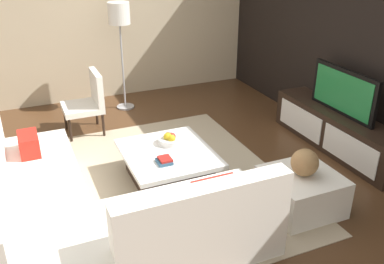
# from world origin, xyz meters

# --- Properties ---
(ground_plane) EXTENTS (14.00, 14.00, 0.00)m
(ground_plane) POSITION_xyz_m (0.00, 0.00, 0.00)
(ground_plane) COLOR #4C301C
(feature_wall_back) EXTENTS (6.40, 0.12, 2.80)m
(feature_wall_back) POSITION_xyz_m (0.00, 2.70, 1.40)
(feature_wall_back) COLOR black
(feature_wall_back) RESTS_ON ground
(side_wall_left) EXTENTS (0.12, 5.20, 2.80)m
(side_wall_left) POSITION_xyz_m (-3.20, 0.20, 1.40)
(side_wall_left) COLOR beige
(side_wall_left) RESTS_ON ground
(area_rug) EXTENTS (3.21, 2.66, 0.01)m
(area_rug) POSITION_xyz_m (-0.10, 0.00, 0.01)
(area_rug) COLOR tan
(area_rug) RESTS_ON ground
(media_console) EXTENTS (2.07, 0.48, 0.50)m
(media_console) POSITION_xyz_m (0.00, 2.40, 0.25)
(media_console) COLOR black
(media_console) RESTS_ON ground
(television) EXTENTS (1.09, 0.06, 0.57)m
(television) POSITION_xyz_m (0.00, 2.40, 0.79)
(television) COLOR black
(television) RESTS_ON media_console
(sectional_couch) EXTENTS (2.53, 2.33, 0.84)m
(sectional_couch) POSITION_xyz_m (0.52, -0.90, 0.29)
(sectional_couch) COLOR white
(sectional_couch) RESTS_ON ground
(coffee_table) EXTENTS (1.08, 0.96, 0.38)m
(coffee_table) POSITION_xyz_m (-0.10, 0.10, 0.20)
(coffee_table) COLOR black
(coffee_table) RESTS_ON ground
(accent_chair_near) EXTENTS (0.54, 0.53, 0.87)m
(accent_chair_near) POSITION_xyz_m (-1.79, -0.44, 0.49)
(accent_chair_near) COLOR black
(accent_chair_near) RESTS_ON ground
(floor_lamp) EXTENTS (0.32, 0.32, 1.66)m
(floor_lamp) POSITION_xyz_m (-2.51, 0.25, 1.40)
(floor_lamp) COLOR #A5A5AA
(floor_lamp) RESTS_ON ground
(ottoman) EXTENTS (0.70, 0.70, 0.40)m
(ottoman) POSITION_xyz_m (0.93, 1.15, 0.20)
(ottoman) COLOR white
(ottoman) RESTS_ON ground
(fruit_bowl) EXTENTS (0.28, 0.28, 0.14)m
(fruit_bowl) POSITION_xyz_m (-0.28, 0.20, 0.43)
(fruit_bowl) COLOR silver
(fruit_bowl) RESTS_ON coffee_table
(decorative_ball) EXTENTS (0.27, 0.27, 0.27)m
(decorative_ball) POSITION_xyz_m (0.93, 1.15, 0.54)
(decorative_ball) COLOR #997247
(decorative_ball) RESTS_ON ottoman
(book_stack) EXTENTS (0.17, 0.15, 0.06)m
(book_stack) POSITION_xyz_m (0.12, -0.02, 0.41)
(book_stack) COLOR #2D516B
(book_stack) RESTS_ON coffee_table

